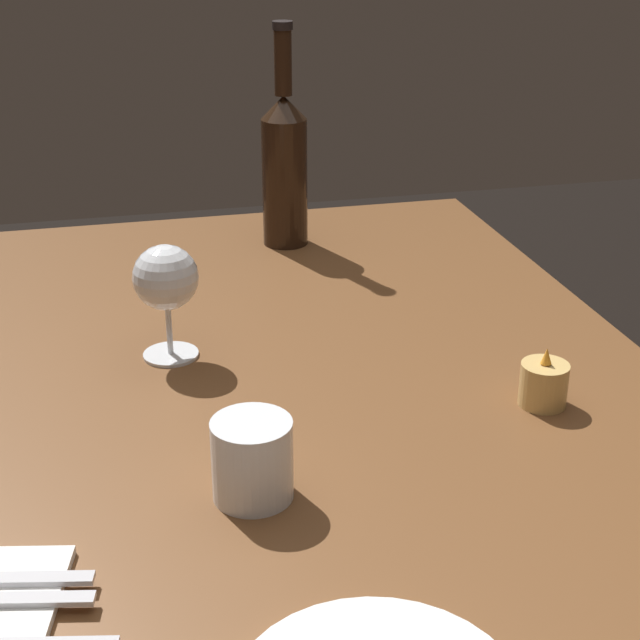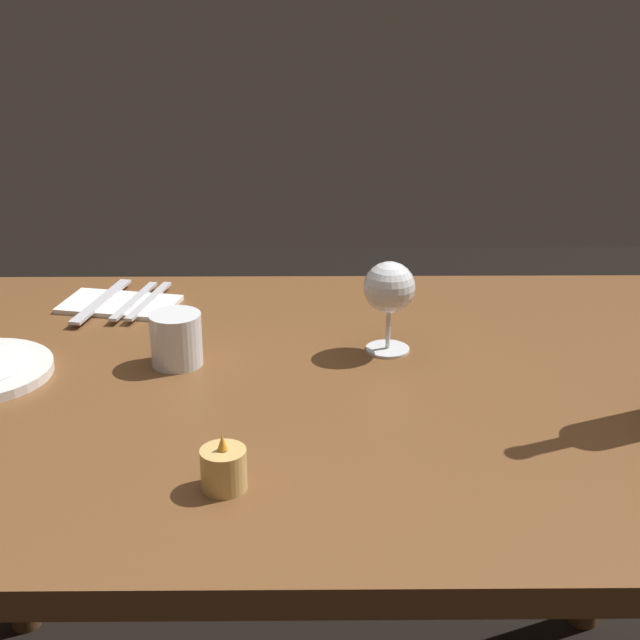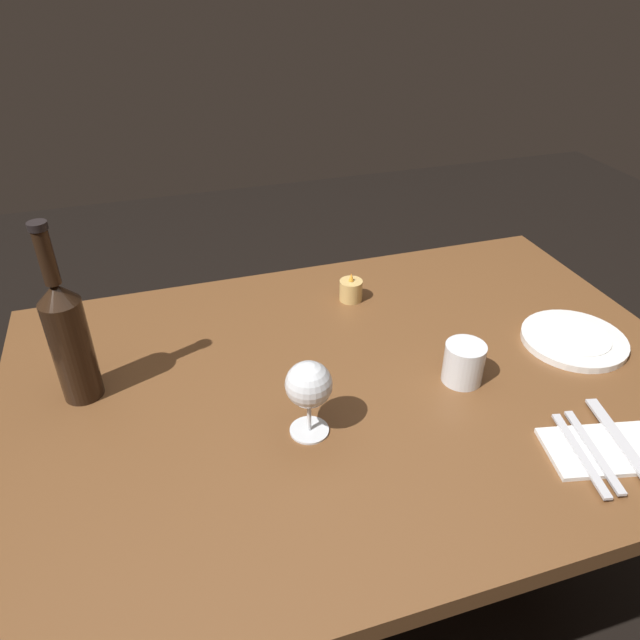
{
  "view_description": "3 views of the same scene",
  "coord_description": "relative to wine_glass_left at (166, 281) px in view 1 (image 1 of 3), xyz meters",
  "views": [
    {
      "loc": [
        0.93,
        -0.18,
        1.26
      ],
      "look_at": [
        -0.04,
        0.05,
        0.81
      ],
      "focal_mm": 54.87,
      "sensor_mm": 36.0,
      "label": 1
    },
    {
      "loc": [
        -0.02,
        1.15,
        1.29
      ],
      "look_at": [
        -0.03,
        -0.02,
        0.82
      ],
      "focal_mm": 51.08,
      "sensor_mm": 36.0,
      "label": 2
    },
    {
      "loc": [
        -0.33,
        -0.8,
        1.44
      ],
      "look_at": [
        -0.06,
        0.06,
        0.84
      ],
      "focal_mm": 33.17,
      "sensor_mm": 36.0,
      "label": 3
    }
  ],
  "objects": [
    {
      "name": "votive_candle",
      "position": [
        0.21,
        0.38,
        -0.07
      ],
      "size": [
        0.05,
        0.05,
        0.07
      ],
      "color": "#DBB266",
      "rests_on": "dining_table"
    },
    {
      "name": "wine_glass_left",
      "position": [
        0.0,
        0.0,
        0.0
      ],
      "size": [
        0.08,
        0.08,
        0.14
      ],
      "color": "white",
      "rests_on": "dining_table"
    },
    {
      "name": "wine_bottle",
      "position": [
        -0.36,
        0.21,
        0.03
      ],
      "size": [
        0.07,
        0.07,
        0.34
      ],
      "color": "black",
      "rests_on": "dining_table"
    },
    {
      "name": "water_tumbler",
      "position": [
        0.31,
        0.05,
        -0.06
      ],
      "size": [
        0.07,
        0.07,
        0.08
      ],
      "color": "white",
      "rests_on": "dining_table"
    },
    {
      "name": "dining_table",
      "position": [
        0.13,
        0.11,
        -0.19
      ],
      "size": [
        1.3,
        0.9,
        0.74
      ],
      "color": "brown",
      "rests_on": "ground"
    }
  ]
}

